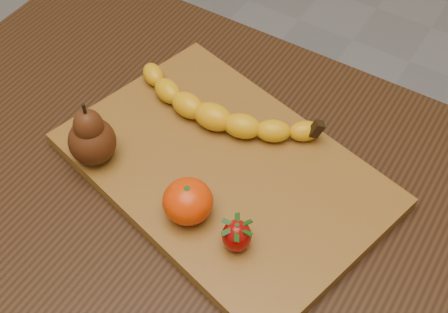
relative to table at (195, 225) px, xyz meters
The scene contains 6 objects.
table is the anchor object (origin of this frame).
cutting_board 0.12m from the table, 60.23° to the left, with size 0.45×0.30×0.02m, color brown.
banana 0.17m from the table, 106.07° to the left, with size 0.26×0.07×0.04m, color #DCA00A, non-canonical shape.
pear 0.22m from the table, 164.01° to the right, with size 0.07×0.07×0.10m, color #431E0A, non-canonical shape.
mandarin 0.16m from the table, 60.92° to the right, with size 0.07×0.07×0.06m, color red.
strawberry 0.19m from the table, 28.86° to the right, with size 0.04×0.04×0.05m, color #930404, non-canonical shape.
Camera 1 is at (0.32, -0.42, 1.47)m, focal length 50.00 mm.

